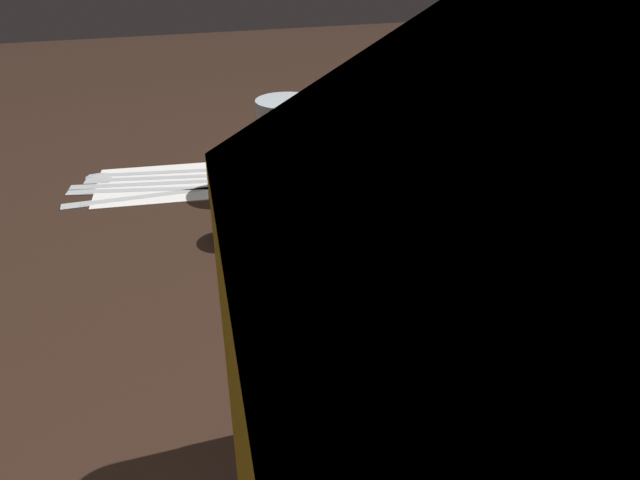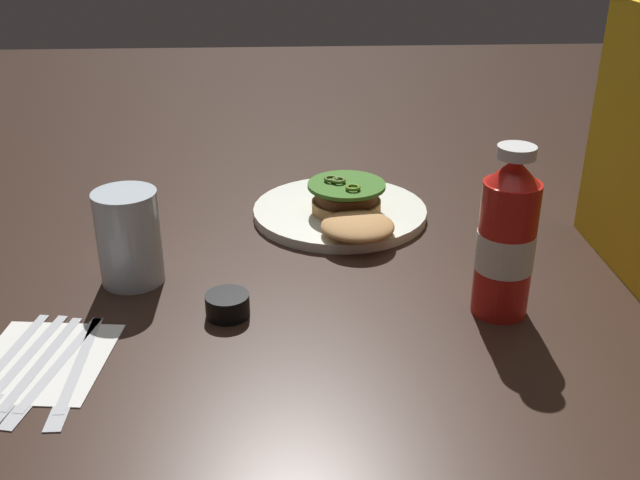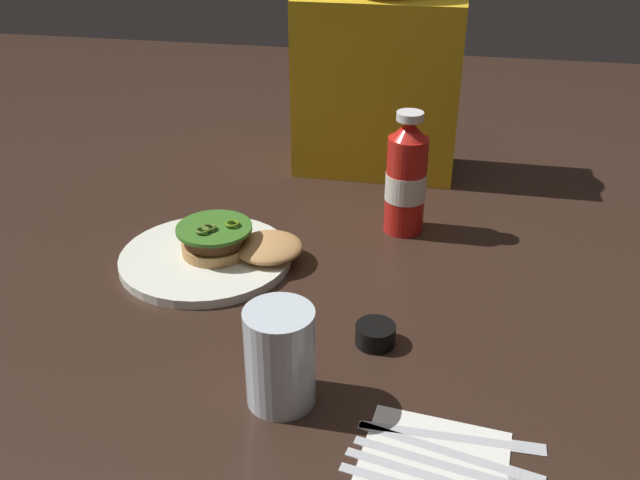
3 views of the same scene
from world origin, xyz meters
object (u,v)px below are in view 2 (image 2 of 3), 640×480
at_px(dinner_plate, 340,212).
at_px(butter_knife, 31,372).
at_px(burger_sandwich, 350,207).
at_px(ketchup_bottle, 506,240).
at_px(water_glass, 129,237).
at_px(napkin, 43,361).
at_px(fork_utensil, 15,367).
at_px(steak_knife, 49,373).
at_px(table_knife, 74,373).
at_px(condiment_cup, 228,305).

distance_m(dinner_plate, butter_knife, 0.54).
bearing_deg(burger_sandwich, ketchup_bottle, 32.41).
bearing_deg(water_glass, ketchup_bottle, 77.43).
bearing_deg(butter_knife, dinner_plate, 138.31).
distance_m(napkin, butter_knife, 0.03).
xyz_separation_m(napkin, fork_utensil, (0.02, -0.02, 0.00)).
xyz_separation_m(dinner_plate, water_glass, (0.20, -0.29, 0.06)).
bearing_deg(dinner_plate, fork_utensil, -43.85).
bearing_deg(butter_knife, ketchup_bottle, 101.32).
bearing_deg(water_glass, napkin, -20.12).
distance_m(burger_sandwich, steak_knife, 0.51).
xyz_separation_m(ketchup_bottle, napkin, (0.08, -0.53, -0.09)).
height_order(ketchup_bottle, steak_knife, ketchup_bottle).
xyz_separation_m(ketchup_bottle, butter_knife, (0.11, -0.53, -0.09)).
xyz_separation_m(butter_knife, steak_knife, (0.00, 0.02, -0.00)).
height_order(burger_sandwich, table_knife, burger_sandwich).
bearing_deg(table_knife, butter_knife, -96.46).
bearing_deg(condiment_cup, fork_utensil, -64.82).
xyz_separation_m(steak_knife, table_knife, (0.00, 0.03, 0.00)).
height_order(ketchup_bottle, napkin, ketchup_bottle).
bearing_deg(steak_knife, burger_sandwich, 135.63).
bearing_deg(ketchup_bottle, condiment_cup, -91.16).
bearing_deg(condiment_cup, steak_knife, -57.62).
bearing_deg(water_glass, dinner_plate, 124.15).
bearing_deg(dinner_plate, table_knife, -37.48).
distance_m(fork_utensil, table_knife, 0.07).
bearing_deg(steak_knife, napkin, -152.06).
distance_m(condiment_cup, napkin, 0.22).
distance_m(burger_sandwich, water_glass, 0.34).
relative_size(burger_sandwich, water_glass, 1.59).
bearing_deg(condiment_cup, butter_knife, -60.70).
distance_m(water_glass, table_knife, 0.22).
bearing_deg(water_glass, steak_knife, -13.97).
bearing_deg(table_knife, ketchup_bottle, 102.94).
height_order(water_glass, condiment_cup, water_glass).
relative_size(burger_sandwich, table_knife, 0.96).
bearing_deg(butter_knife, steak_knife, 83.25).
xyz_separation_m(condiment_cup, steak_knife, (0.12, -0.18, -0.01)).
xyz_separation_m(dinner_plate, table_knife, (0.41, -0.31, -0.00)).
bearing_deg(water_glass, condiment_cup, 53.52).
relative_size(ketchup_bottle, condiment_cup, 3.94).
distance_m(condiment_cup, steak_knife, 0.22).
relative_size(condiment_cup, butter_knife, 0.27).
distance_m(steak_knife, table_knife, 0.03).
xyz_separation_m(napkin, steak_knife, (0.03, 0.01, 0.00)).
xyz_separation_m(dinner_plate, butter_knife, (0.41, -0.36, -0.00)).
bearing_deg(butter_knife, condiment_cup, 119.30).
bearing_deg(table_knife, steak_knife, -96.24).
relative_size(dinner_plate, fork_utensil, 1.44).
bearing_deg(dinner_plate, steak_knife, -39.94).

